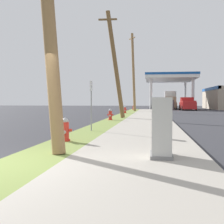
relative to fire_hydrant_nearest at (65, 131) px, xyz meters
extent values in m
cube|color=olive|center=(0.12, -3.53, -0.39)|extent=(1.40, 80.00, 0.12)
cube|color=#A8A093|center=(2.42, -3.53, -0.39)|extent=(3.20, 80.00, 0.12)
cylinder|color=red|center=(0.00, 0.01, -0.30)|extent=(0.29, 0.29, 0.06)
cylinder|color=red|center=(0.00, 0.01, -0.03)|extent=(0.22, 0.22, 0.60)
sphere|color=#B2B2B7|center=(0.00, 0.01, 0.31)|extent=(0.19, 0.19, 0.19)
cylinder|color=#B2B2B7|center=(0.00, 0.01, 0.39)|extent=(0.06, 0.06, 0.05)
cylinder|color=red|center=(-0.16, 0.01, 0.02)|extent=(0.10, 0.09, 0.09)
cylinder|color=red|center=(0.16, 0.01, 0.02)|extent=(0.10, 0.09, 0.09)
cylinder|color=#B2B2B7|center=(0.00, -0.16, -0.03)|extent=(0.11, 0.12, 0.11)
cylinder|color=red|center=(-0.07, 10.31, -0.30)|extent=(0.29, 0.29, 0.06)
cylinder|color=red|center=(-0.07, 10.31, -0.03)|extent=(0.22, 0.22, 0.60)
sphere|color=#B2B2B7|center=(-0.07, 10.31, 0.31)|extent=(0.19, 0.19, 0.19)
cylinder|color=#B2B2B7|center=(-0.07, 10.31, 0.39)|extent=(0.06, 0.06, 0.05)
cylinder|color=red|center=(-0.23, 10.31, 0.02)|extent=(0.10, 0.09, 0.09)
cylinder|color=red|center=(0.09, 10.31, 0.02)|extent=(0.10, 0.09, 0.09)
cylinder|color=#B2B2B7|center=(-0.07, 10.14, -0.03)|extent=(0.11, 0.12, 0.11)
cylinder|color=red|center=(-0.10, 21.24, -0.30)|extent=(0.29, 0.29, 0.06)
cylinder|color=red|center=(-0.10, 21.24, -0.03)|extent=(0.22, 0.22, 0.60)
sphere|color=#B2B2B7|center=(-0.10, 21.24, 0.31)|extent=(0.19, 0.19, 0.19)
cylinder|color=#B2B2B7|center=(-0.10, 21.24, 0.39)|extent=(0.06, 0.06, 0.05)
cylinder|color=red|center=(-0.26, 21.24, 0.02)|extent=(0.10, 0.09, 0.09)
cylinder|color=red|center=(0.06, 21.24, 0.02)|extent=(0.10, 0.09, 0.09)
cylinder|color=#B2B2B7|center=(-0.10, 21.07, -0.03)|extent=(0.11, 0.12, 0.11)
cylinder|color=red|center=(0.00, 33.14, -0.30)|extent=(0.29, 0.29, 0.06)
cylinder|color=red|center=(0.00, 33.14, -0.03)|extent=(0.22, 0.22, 0.60)
sphere|color=#B2B2B7|center=(0.00, 33.14, 0.31)|extent=(0.19, 0.19, 0.19)
cylinder|color=#B2B2B7|center=(0.00, 33.14, 0.39)|extent=(0.06, 0.06, 0.05)
cylinder|color=red|center=(-0.16, 33.14, 0.02)|extent=(0.10, 0.09, 0.09)
cylinder|color=red|center=(0.16, 33.14, 0.02)|extent=(0.10, 0.09, 0.09)
cylinder|color=#B2B2B7|center=(0.00, 32.97, -0.03)|extent=(0.11, 0.12, 0.11)
cylinder|color=brown|center=(-0.06, 12.88, 3.70)|extent=(1.48, 0.38, 8.05)
cube|color=brown|center=(-0.63, 12.85, 7.08)|extent=(1.40, 0.18, 0.12)
cylinder|color=#937047|center=(0.30, 28.31, 4.67)|extent=(0.86, 1.10, 10.00)
cube|color=#937047|center=(0.09, 28.64, 9.05)|extent=(0.85, 1.24, 0.12)
cube|color=slate|center=(2.92, -2.19, -0.29)|extent=(0.49, 0.84, 0.08)
cube|color=#B7B7B2|center=(2.92, -2.19, 0.35)|extent=(0.43, 0.78, 1.35)
cylinder|color=gray|center=(0.14, 3.24, 0.72)|extent=(0.05, 0.05, 2.10)
cube|color=white|center=(0.14, 3.24, 1.57)|extent=(0.04, 0.36, 0.44)
cylinder|color=silver|center=(2.49, 38.34, 2.11)|extent=(0.44, 0.44, 5.11)
cylinder|color=silver|center=(9.13, 38.34, 2.11)|extent=(0.44, 0.44, 5.11)
cylinder|color=silver|center=(2.49, 49.18, 2.11)|extent=(0.44, 0.44, 5.11)
cylinder|color=silver|center=(9.13, 49.18, 2.11)|extent=(0.44, 0.44, 5.11)
cube|color=white|center=(5.81, 43.76, 4.92)|extent=(8.43, 12.64, 0.50)
cube|color=#144C9E|center=(5.81, 43.76, 5.35)|extent=(8.53, 12.74, 0.36)
cube|color=#47474C|center=(5.81, 38.34, 0.35)|extent=(0.70, 1.10, 1.60)
cube|color=#47474C|center=(5.81, 49.18, 0.35)|extent=(0.70, 1.10, 1.60)
cube|color=#144C9E|center=(12.83, 43.76, 3.06)|extent=(0.50, 13.95, 0.50)
cube|color=white|center=(6.18, 47.26, 0.14)|extent=(2.16, 4.63, 0.85)
cube|color=white|center=(6.20, 47.04, 0.85)|extent=(1.75, 2.14, 0.56)
cylinder|color=black|center=(5.19, 48.89, -0.15)|extent=(0.27, 0.62, 0.60)
cylinder|color=black|center=(6.90, 49.03, -0.15)|extent=(0.27, 0.62, 0.60)
cylinder|color=black|center=(5.45, 45.50, -0.15)|extent=(0.27, 0.62, 0.60)
cylinder|color=black|center=(7.17, 45.64, -0.15)|extent=(0.27, 0.62, 0.60)
cube|color=navy|center=(4.95, 50.76, 0.14)|extent=(1.85, 4.51, 0.85)
cube|color=navy|center=(4.95, 50.54, 0.85)|extent=(1.62, 2.04, 0.56)
cylinder|color=black|center=(4.10, 52.47, -0.15)|extent=(0.22, 0.60, 0.60)
cylinder|color=black|center=(5.82, 52.46, -0.15)|extent=(0.22, 0.60, 0.60)
cylinder|color=black|center=(4.08, 49.07, -0.15)|extent=(0.22, 0.60, 0.60)
cylinder|color=black|center=(5.80, 49.06, -0.15)|extent=(0.22, 0.60, 0.60)
cube|color=#BCBCC1|center=(3.79, 39.82, 0.26)|extent=(2.18, 5.47, 1.00)
cube|color=#BCBCC1|center=(3.75, 38.85, 1.14)|extent=(1.91, 2.11, 0.76)
cube|color=#BCBCC1|center=(3.83, 41.01, 0.88)|extent=(1.98, 2.98, 0.24)
cylinder|color=black|center=(4.66, 37.64, -0.07)|extent=(0.25, 0.77, 0.76)
cylinder|color=black|center=(2.76, 37.71, -0.07)|extent=(0.25, 0.77, 0.76)
cylinder|color=black|center=(4.81, 41.94, -0.07)|extent=(0.25, 0.77, 0.76)
cylinder|color=black|center=(2.91, 42.00, -0.07)|extent=(0.25, 0.77, 0.76)
cube|color=tan|center=(5.89, 43.46, 0.26)|extent=(2.20, 6.46, 1.00)
cube|color=white|center=(5.92, 44.23, 1.71)|extent=(2.09, 4.03, 1.90)
cube|color=tan|center=(5.83, 41.42, 1.21)|extent=(1.90, 2.11, 0.90)
cylinder|color=black|center=(6.76, 40.79, -0.07)|extent=(0.24, 0.77, 0.76)
cylinder|color=black|center=(4.86, 40.85, -0.07)|extent=(0.24, 0.77, 0.76)
cylinder|color=black|center=(6.93, 46.08, -0.07)|extent=(0.24, 0.77, 0.76)
cylinder|color=black|center=(5.03, 46.14, -0.07)|extent=(0.24, 0.77, 0.76)
cube|color=red|center=(8.04, 36.20, 0.26)|extent=(2.01, 5.40, 1.00)
cube|color=red|center=(8.04, 37.17, 1.14)|extent=(1.84, 2.05, 0.76)
cube|color=red|center=(8.04, 35.01, 0.88)|extent=(1.88, 2.92, 0.24)
cylinder|color=black|center=(7.09, 38.35, -0.07)|extent=(0.22, 0.76, 0.76)
cylinder|color=black|center=(8.99, 38.34, -0.07)|extent=(0.22, 0.76, 0.76)
cylinder|color=black|center=(7.09, 34.05, -0.07)|extent=(0.22, 0.76, 0.76)
cylinder|color=black|center=(8.99, 34.04, -0.07)|extent=(0.22, 0.76, 0.76)
camera|label=1|loc=(2.71, -8.77, 0.94)|focal=46.19mm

